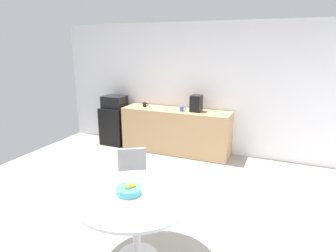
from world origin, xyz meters
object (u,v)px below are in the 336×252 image
(mug_green, at_px, (145,105))
(coffee_maker, at_px, (196,103))
(microwave, at_px, (114,102))
(mug_white, at_px, (182,109))
(chair_gray, at_px, (133,173))
(fruit_bowl, at_px, (129,190))
(round_table, at_px, (136,206))
(mini_fridge, at_px, (116,125))

(mug_green, bearing_deg, coffee_maker, 0.22)
(microwave, relative_size, coffee_maker, 1.50)
(microwave, bearing_deg, mug_white, -3.24)
(coffee_maker, bearing_deg, chair_gray, -94.13)
(fruit_bowl, relative_size, mug_green, 1.96)
(coffee_maker, bearing_deg, round_table, -83.33)
(fruit_bowl, distance_m, coffee_maker, 3.13)
(mini_fridge, xyz_separation_m, mug_white, (1.61, -0.09, 0.54))
(chair_gray, bearing_deg, round_table, -58.52)
(microwave, relative_size, chair_gray, 0.58)
(mug_white, bearing_deg, round_table, -78.21)
(microwave, height_order, chair_gray, microwave)
(microwave, bearing_deg, coffee_maker, 0.00)
(microwave, height_order, fruit_bowl, microwave)
(mug_green, bearing_deg, chair_gray, -66.70)
(microwave, distance_m, coffee_maker, 1.88)
(mug_green, distance_m, coffee_maker, 1.13)
(microwave, bearing_deg, fruit_bowl, -55.07)
(round_table, height_order, mug_white, mug_white)
(chair_gray, bearing_deg, mug_white, 92.75)
(fruit_bowl, xyz_separation_m, mug_white, (-0.56, 3.01, 0.16))
(microwave, xyz_separation_m, coffee_maker, (1.88, 0.00, 0.11))
(microwave, distance_m, mug_white, 1.61)
(microwave, bearing_deg, mini_fridge, 0.00)
(mini_fridge, height_order, round_table, mini_fridge)
(mini_fridge, xyz_separation_m, chair_gray, (1.72, -2.25, 0.11))
(mini_fridge, relative_size, microwave, 1.71)
(microwave, xyz_separation_m, mug_white, (1.61, -0.09, -0.00))
(chair_gray, bearing_deg, microwave, 127.35)
(chair_gray, height_order, mug_green, mug_green)
(microwave, relative_size, mug_white, 3.72)
(fruit_bowl, bearing_deg, mini_fridge, 124.93)
(microwave, relative_size, round_table, 0.41)
(mini_fridge, bearing_deg, mug_white, -3.24)
(mini_fridge, relative_size, coffee_maker, 2.57)
(round_table, distance_m, mug_green, 3.46)
(mini_fridge, relative_size, chair_gray, 0.99)
(mini_fridge, xyz_separation_m, microwave, (0.00, 0.00, 0.54))
(round_table, bearing_deg, mug_green, 115.69)
(mug_green, height_order, coffee_maker, coffee_maker)
(chair_gray, xyz_separation_m, fruit_bowl, (0.45, -0.86, 0.26))
(fruit_bowl, height_order, mug_green, mug_green)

